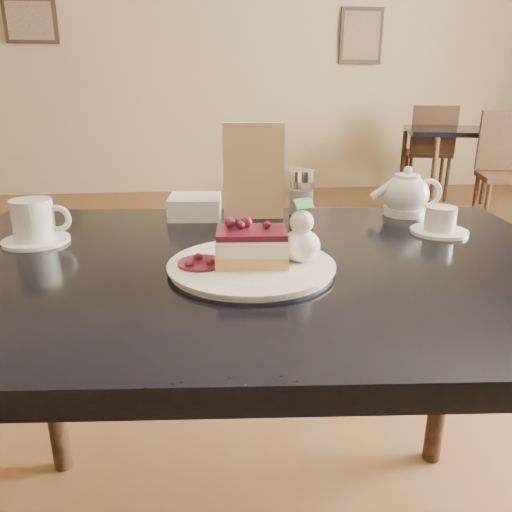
{
  "coord_description": "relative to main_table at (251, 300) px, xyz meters",
  "views": [
    {
      "loc": [
        0.05,
        -0.53,
        1.12
      ],
      "look_at": [
        0.14,
        0.24,
        0.85
      ],
      "focal_mm": 35.0,
      "sensor_mm": 36.0,
      "label": 1
    }
  ],
  "objects": [
    {
      "name": "menu_card",
      "position": [
        0.04,
        0.32,
        0.2
      ],
      "size": [
        0.15,
        0.04,
        0.23
      ],
      "primitive_type": "cube",
      "rotation": [
        0.0,
        0.0,
        -0.08
      ],
      "color": "beige",
      "rests_on": "main_table"
    },
    {
      "name": "cheesecake_slice",
      "position": [
        -0.0,
        -0.05,
        0.13
      ],
      "size": [
        0.13,
        0.1,
        0.06
      ],
      "rotation": [
        0.0,
        0.0,
        -0.08
      ],
      "color": "#E7B669",
      "rests_on": "dessert_plate"
    },
    {
      "name": "main_table",
      "position": [
        0.0,
        0.0,
        0.0
      ],
      "size": [
        1.34,
        0.95,
        0.8
      ],
      "rotation": [
        0.0,
        0.0,
        -0.08
      ],
      "color": "black",
      "rests_on": "ground"
    },
    {
      "name": "bg_table_far_right",
      "position": [
        2.25,
        3.32,
        -0.64
      ],
      "size": [
        1.2,
        1.83,
        1.22
      ],
      "rotation": [
        0.0,
        0.0,
        -0.3
      ],
      "color": "black",
      "rests_on": "ground"
    },
    {
      "name": "sugar_shaker",
      "position": [
        0.16,
        0.33,
        0.14
      ],
      "size": [
        0.06,
        0.06,
        0.12
      ],
      "color": "white",
      "rests_on": "main_table"
    },
    {
      "name": "berry_sauce",
      "position": [
        -0.09,
        -0.05,
        0.1
      ],
      "size": [
        0.09,
        0.09,
        0.01
      ],
      "primitive_type": "cylinder",
      "color": "#43101F",
      "rests_on": "dessert_plate"
    },
    {
      "name": "dessert_plate",
      "position": [
        -0.0,
        -0.05,
        0.09
      ],
      "size": [
        0.3,
        0.3,
        0.01
      ],
      "primitive_type": "cylinder",
      "color": "white",
      "rests_on": "main_table"
    },
    {
      "name": "coffee_set",
      "position": [
        -0.44,
        0.17,
        0.13
      ],
      "size": [
        0.15,
        0.14,
        0.09
      ],
      "color": "white",
      "rests_on": "main_table"
    },
    {
      "name": "napkin_stack",
      "position": [
        -0.11,
        0.35,
        0.11
      ],
      "size": [
        0.14,
        0.14,
        0.05
      ],
      "primitive_type": "cube",
      "rotation": [
        0.0,
        0.0,
        -0.08
      ],
      "color": "white",
      "rests_on": "main_table"
    },
    {
      "name": "whipped_cream",
      "position": [
        0.09,
        -0.05,
        0.13
      ],
      "size": [
        0.07,
        0.07,
        0.06
      ],
      "color": "white",
      "rests_on": "dessert_plate"
    },
    {
      "name": "tea_set",
      "position": [
        0.43,
        0.27,
        0.13
      ],
      "size": [
        0.19,
        0.29,
        0.11
      ],
      "color": "white",
      "rests_on": "main_table"
    }
  ]
}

